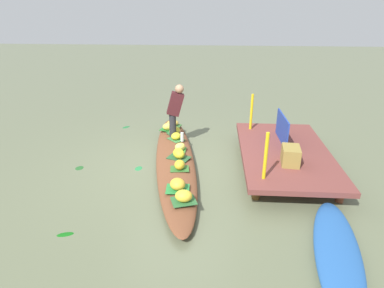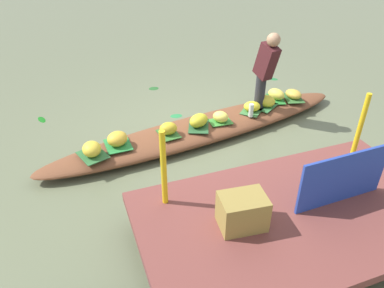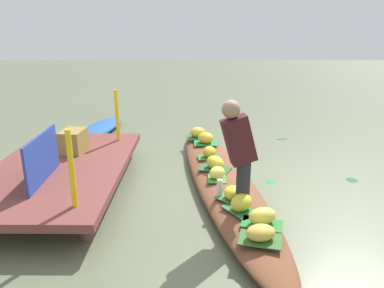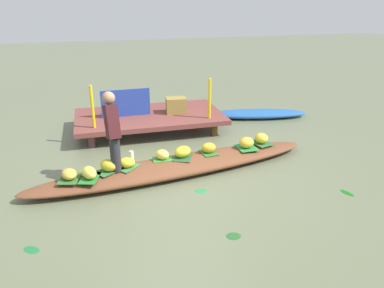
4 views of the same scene
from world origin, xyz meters
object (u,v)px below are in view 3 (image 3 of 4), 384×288
Objects in this scene: water_bottle at (220,188)px; produce_crate at (73,141)px; vendor_boat at (222,180)px; banana_bunch_6 at (217,173)px; market_banner at (42,158)px; banana_bunch_3 at (241,202)px; banana_bunch_2 at (262,216)px; banana_bunch_5 at (198,132)px; banana_bunch_7 at (206,138)px; vendor_person at (239,148)px; banana_bunch_4 at (215,163)px; banana_bunch_8 at (233,193)px; banana_bunch_1 at (209,152)px; moored_boat at (95,131)px; banana_bunch_0 at (261,233)px.

produce_crate reaches higher than water_bottle.
banana_bunch_6 reaches higher than vendor_boat.
banana_bunch_6 is 2.25m from market_banner.
banana_bunch_6 is (0.91, 0.22, -0.01)m from banana_bunch_3.
market_banner is at bearing 72.07° from banana_bunch_2.
banana_bunch_7 is at bearing -159.30° from banana_bunch_5.
banana_bunch_3 is 0.23× the size of vendor_person.
banana_bunch_4 is 1.14× the size of banana_bunch_5.
water_bottle reaches higher than banana_bunch_4.
banana_bunch_3 is 1.28m from banana_bunch_4.
banana_bunch_3 is 0.30m from banana_bunch_8.
produce_crate is (-0.10, 2.09, 0.21)m from banana_bunch_1.
banana_bunch_1 is 2.46m from market_banner.
banana_bunch_6 reaches higher than moored_boat.
banana_bunch_6 is 1.58m from banana_bunch_7.
banana_bunch_1 is 2.10m from produce_crate.
banana_bunch_8 is at bearing -170.41° from banana_bunch_4.
vendor_person reaches higher than banana_bunch_3.
banana_bunch_3 and banana_bunch_7 have the same top height.
produce_crate is at bearing 112.25° from banana_bunch_7.
vendor_boat is 1.38m from banana_bunch_7.
market_banner is at bearing 86.05° from water_bottle.
banana_bunch_8 is at bearing 175.67° from vendor_boat.
banana_bunch_3 is at bearing -132.96° from moored_boat.
banana_bunch_0 is (-4.33, -2.74, 0.22)m from moored_boat.
banana_bunch_1 is at bearing 5.76° from vendor_boat.
banana_bunch_8 is (0.89, 0.18, 0.00)m from banana_bunch_0.
banana_bunch_4 is 0.87m from water_bottle.
vendor_boat is at bearing 6.69° from banana_bunch_3.
produce_crate reaches higher than banana_bunch_4.
moored_boat is 2.62m from banana_bunch_7.
banana_bunch_8 is (-2.19, -0.27, -0.02)m from banana_bunch_7.
banana_bunch_3 reaches higher than banana_bunch_4.
market_banner is at bearing 178.36° from produce_crate.
banana_bunch_4 is 1.52× the size of water_bottle.
banana_bunch_2 reaches higher than banana_bunch_1.
banana_bunch_6 is 0.63m from banana_bunch_8.
water_bottle is 2.23m from market_banner.
vendor_person reaches higher than water_bottle.
vendor_boat is 2.42m from market_banner.
banana_bunch_5 is 2.46m from water_bottle.
water_bottle is at bearing 18.70° from banana_bunch_0.
vendor_person is 2.43m from market_banner.
banana_bunch_4 is at bearing 0.84° from water_bottle.
banana_bunch_2 is 1.08× the size of banana_bunch_5.
banana_bunch_8 is at bearing -165.82° from banana_bunch_6.
banana_bunch_8 is at bearing -97.74° from market_banner.
banana_bunch_4 reaches higher than banana_bunch_1.
banana_bunch_3 is at bearing 31.72° from banana_bunch_2.
vendor_boat is 1.16m from banana_bunch_3.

